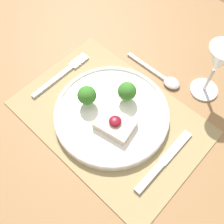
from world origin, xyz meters
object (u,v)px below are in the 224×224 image
knife (160,165)px  fork (65,72)px  spoon (164,78)px  wine_glass_near (218,63)px  dinner_plate (112,113)px

knife → fork: bearing=177.1°
spoon → fork: bearing=-138.6°
knife → wine_glass_near: (-0.04, 0.24, 0.10)m
fork → dinner_plate: bearing=-1.7°
knife → wine_glass_near: size_ratio=1.21×
spoon → wine_glass_near: wine_glass_near is taller
dinner_plate → fork: (-0.18, 0.01, -0.01)m
spoon → wine_glass_near: 0.15m
dinner_plate → fork: size_ratio=1.48×
fork → wine_glass_near: size_ratio=1.21×
knife → dinner_plate: bearing=175.4°
fork → knife: bearing=-3.2°
dinner_plate → spoon: bearing=82.0°
fork → knife: size_ratio=1.00×
fork → wine_glass_near: bearing=36.0°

